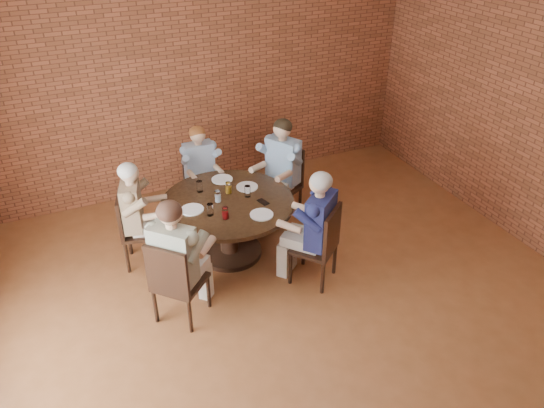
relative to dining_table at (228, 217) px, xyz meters
name	(u,v)px	position (x,y,z in m)	size (l,w,h in m)	color
floor	(306,337)	(0.20, -1.63, -0.53)	(7.00, 7.00, 0.00)	brown
wall_back	(191,72)	(0.20, 1.87, 1.17)	(7.00, 7.00, 0.00)	brown
dining_table	(228,217)	(0.00, 0.00, 0.00)	(1.54, 1.54, 0.75)	black
chair_a	(284,179)	(1.00, 0.57, -0.01)	(0.62, 0.62, 0.97)	black
diner_a	(280,171)	(0.92, 0.52, 0.16)	(0.56, 0.69, 1.38)	teal
chair_b	(200,180)	(-0.01, 1.06, -0.04)	(0.40, 0.40, 0.90)	black
diner_b	(201,173)	(-0.01, 0.99, 0.11)	(0.49, 0.60, 1.27)	#8FA2B6
chair_c	(133,227)	(-1.06, 0.29, -0.02)	(0.51, 0.51, 0.93)	black
diner_c	(139,215)	(-0.98, 0.27, 0.13)	(0.52, 0.63, 1.31)	brown
chair_d	(175,280)	(-0.89, -0.86, 0.00)	(0.65, 0.65, 0.98)	black
diner_d	(178,261)	(-0.82, -0.80, 0.17)	(0.57, 0.70, 1.40)	tan
chair_e	(322,243)	(0.76, -0.90, -0.01)	(0.63, 0.63, 0.96)	black
diner_e	(314,228)	(0.70, -0.83, 0.16)	(0.55, 0.68, 1.37)	#1B1F4D
plate_a	(247,187)	(0.33, 0.20, 0.23)	(0.26, 0.26, 0.01)	white
plate_b	(222,179)	(0.11, 0.50, 0.23)	(0.26, 0.26, 0.01)	white
plate_c	(192,209)	(-0.43, -0.02, 0.23)	(0.26, 0.26, 0.01)	white
plate_d	(262,215)	(0.24, -0.44, 0.23)	(0.26, 0.26, 0.01)	white
glass_a	(248,191)	(0.25, 0.00, 0.29)	(0.07, 0.07, 0.14)	white
glass_b	(228,188)	(0.08, 0.17, 0.29)	(0.07, 0.07, 0.14)	white
glass_c	(200,186)	(-0.22, 0.34, 0.29)	(0.07, 0.07, 0.14)	white
glass_d	(218,196)	(-0.10, 0.03, 0.29)	(0.07, 0.07, 0.14)	white
glass_e	(210,210)	(-0.27, -0.21, 0.29)	(0.07, 0.07, 0.14)	white
glass_f	(225,213)	(-0.15, -0.34, 0.29)	(0.07, 0.07, 0.14)	white
smartphone	(263,202)	(0.36, -0.20, 0.23)	(0.08, 0.15, 0.01)	black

